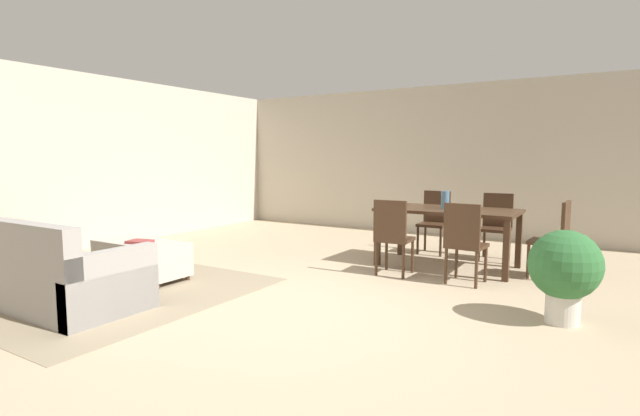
{
  "coord_description": "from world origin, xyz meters",
  "views": [
    {
      "loc": [
        2.52,
        -3.63,
        1.43
      ],
      "look_at": [
        -0.58,
        1.38,
        0.8
      ],
      "focal_mm": 27.03,
      "sensor_mm": 36.0,
      "label": 1
    }
  ],
  "objects_px": {
    "dining_chair_far_right": "(496,222)",
    "dining_chair_near_left": "(393,233)",
    "dining_table": "(448,215)",
    "dining_chair_near_right": "(464,239)",
    "book_on_ottoman": "(140,242)",
    "dining_chair_far_left": "(435,218)",
    "ottoman_table": "(141,257)",
    "potted_plant": "(565,269)",
    "vase_centerpiece": "(445,200)",
    "dining_chair_head_east": "(556,235)",
    "couch": "(44,274)"
  },
  "relations": [
    {
      "from": "dining_chair_near_right",
      "to": "dining_chair_far_left",
      "type": "relative_size",
      "value": 1.0
    },
    {
      "from": "dining_chair_near_right",
      "to": "dining_chair_far_right",
      "type": "bearing_deg",
      "value": 89.71
    },
    {
      "from": "dining_chair_far_right",
      "to": "dining_chair_far_left",
      "type": "bearing_deg",
      "value": 179.46
    },
    {
      "from": "dining_chair_near_left",
      "to": "ottoman_table",
      "type": "bearing_deg",
      "value": -145.91
    },
    {
      "from": "vase_centerpiece",
      "to": "couch",
      "type": "bearing_deg",
      "value": -128.16
    },
    {
      "from": "dining_table",
      "to": "dining_chair_near_left",
      "type": "height_order",
      "value": "dining_chair_near_left"
    },
    {
      "from": "dining_chair_far_right",
      "to": "vase_centerpiece",
      "type": "bearing_deg",
      "value": -119.41
    },
    {
      "from": "dining_table",
      "to": "dining_chair_far_right",
      "type": "relative_size",
      "value": 1.89
    },
    {
      "from": "dining_chair_near_right",
      "to": "dining_chair_far_left",
      "type": "xyz_separation_m",
      "value": [
        -0.87,
        1.61,
        0.0
      ]
    },
    {
      "from": "ottoman_table",
      "to": "dining_chair_near_left",
      "type": "distance_m",
      "value": 2.99
    },
    {
      "from": "potted_plant",
      "to": "dining_table",
      "type": "bearing_deg",
      "value": 133.06
    },
    {
      "from": "dining_chair_far_left",
      "to": "ottoman_table",
      "type": "bearing_deg",
      "value": -126.34
    },
    {
      "from": "dining_chair_far_right",
      "to": "couch",
      "type": "bearing_deg",
      "value": -126.65
    },
    {
      "from": "dining_chair_head_east",
      "to": "dining_chair_near_left",
      "type": "bearing_deg",
      "value": -153.2
    },
    {
      "from": "dining_chair_near_left",
      "to": "dining_chair_far_right",
      "type": "relative_size",
      "value": 1.0
    },
    {
      "from": "dining_chair_near_right",
      "to": "vase_centerpiece",
      "type": "xyz_separation_m",
      "value": [
        -0.46,
        0.76,
        0.36
      ]
    },
    {
      "from": "potted_plant",
      "to": "dining_chair_head_east",
      "type": "bearing_deg",
      "value": 98.16
    },
    {
      "from": "dining_table",
      "to": "dining_chair_near_right",
      "type": "bearing_deg",
      "value": -61.38
    },
    {
      "from": "ottoman_table",
      "to": "dining_chair_near_right",
      "type": "distance_m",
      "value": 3.73
    },
    {
      "from": "dining_chair_far_right",
      "to": "book_on_ottoman",
      "type": "xyz_separation_m",
      "value": [
        -3.23,
        -3.38,
        -0.06
      ]
    },
    {
      "from": "dining_chair_far_right",
      "to": "dining_chair_near_left",
      "type": "bearing_deg",
      "value": -117.48
    },
    {
      "from": "dining_chair_near_right",
      "to": "dining_chair_near_left",
      "type": "bearing_deg",
      "value": -177.36
    },
    {
      "from": "dining_chair_far_left",
      "to": "potted_plant",
      "type": "distance_m",
      "value": 3.11
    },
    {
      "from": "dining_chair_near_right",
      "to": "potted_plant",
      "type": "bearing_deg",
      "value": -37.36
    },
    {
      "from": "dining_chair_near_left",
      "to": "dining_chair_far_left",
      "type": "height_order",
      "value": "same"
    },
    {
      "from": "dining_chair_near_right",
      "to": "potted_plant",
      "type": "xyz_separation_m",
      "value": [
        1.07,
        -0.82,
        -0.04
      ]
    },
    {
      "from": "book_on_ottoman",
      "to": "dining_chair_far_right",
      "type": "bearing_deg",
      "value": 46.32
    },
    {
      "from": "ottoman_table",
      "to": "dining_chair_far_right",
      "type": "relative_size",
      "value": 1.28
    },
    {
      "from": "dining_table",
      "to": "dining_chair_far_right",
      "type": "xyz_separation_m",
      "value": [
        0.44,
        0.81,
        -0.15
      ]
    },
    {
      "from": "dining_chair_far_right",
      "to": "dining_chair_head_east",
      "type": "bearing_deg",
      "value": -43.44
    },
    {
      "from": "dining_chair_near_right",
      "to": "vase_centerpiece",
      "type": "relative_size",
      "value": 4.01
    },
    {
      "from": "ottoman_table",
      "to": "dining_chair_head_east",
      "type": "relative_size",
      "value": 1.28
    },
    {
      "from": "potted_plant",
      "to": "dining_chair_near_right",
      "type": "bearing_deg",
      "value": 142.64
    },
    {
      "from": "couch",
      "to": "dining_chair_far_left",
      "type": "relative_size",
      "value": 2.3
    },
    {
      "from": "dining_table",
      "to": "book_on_ottoman",
      "type": "relative_size",
      "value": 6.67
    },
    {
      "from": "potted_plant",
      "to": "dining_chair_far_left",
      "type": "bearing_deg",
      "value": 128.71
    },
    {
      "from": "ottoman_table",
      "to": "dining_chair_far_right",
      "type": "xyz_separation_m",
      "value": [
        3.32,
        3.31,
        0.27
      ]
    },
    {
      "from": "dining_chair_far_left",
      "to": "vase_centerpiece",
      "type": "bearing_deg",
      "value": -64.22
    },
    {
      "from": "vase_centerpiece",
      "to": "potted_plant",
      "type": "relative_size",
      "value": 0.28
    },
    {
      "from": "couch",
      "to": "dining_chair_far_left",
      "type": "xyz_separation_m",
      "value": [
        2.43,
        4.45,
        0.23
      ]
    },
    {
      "from": "dining_chair_far_right",
      "to": "vase_centerpiece",
      "type": "distance_m",
      "value": 1.02
    },
    {
      "from": "dining_chair_near_left",
      "to": "book_on_ottoman",
      "type": "relative_size",
      "value": 3.54
    },
    {
      "from": "couch",
      "to": "dining_chair_near_right",
      "type": "height_order",
      "value": "dining_chair_near_right"
    },
    {
      "from": "dining_table",
      "to": "dining_chair_far_left",
      "type": "relative_size",
      "value": 1.89
    },
    {
      "from": "dining_chair_near_left",
      "to": "dining_chair_near_right",
      "type": "bearing_deg",
      "value": 2.64
    },
    {
      "from": "dining_table",
      "to": "dining_chair_near_right",
      "type": "distance_m",
      "value": 0.91
    },
    {
      "from": "ottoman_table",
      "to": "dining_table",
      "type": "relative_size",
      "value": 0.68
    },
    {
      "from": "vase_centerpiece",
      "to": "book_on_ottoman",
      "type": "xyz_separation_m",
      "value": [
        -2.76,
        -2.55,
        -0.42
      ]
    },
    {
      "from": "dining_chair_near_right",
      "to": "dining_chair_far_left",
      "type": "distance_m",
      "value": 1.83
    },
    {
      "from": "ottoman_table",
      "to": "book_on_ottoman",
      "type": "height_order",
      "value": "book_on_ottoman"
    }
  ]
}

